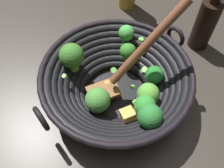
{
  "coord_description": "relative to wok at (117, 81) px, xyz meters",
  "views": [
    {
      "loc": [
        -0.04,
        -0.31,
        0.5
      ],
      "look_at": [
        -0.01,
        0.02,
        0.03
      ],
      "focal_mm": 38.23,
      "sensor_mm": 36.0,
      "label": 1
    }
  ],
  "objects": [
    {
      "name": "soy_sauce_bottle",
      "position": [
        0.25,
        0.15,
        0.01
      ],
      "size": [
        0.05,
        0.05,
        0.19
      ],
      "color": "black",
      "rests_on": "ground"
    },
    {
      "name": "wok",
      "position": [
        0.0,
        0.0,
        0.0
      ],
      "size": [
        0.35,
        0.34,
        0.24
      ],
      "color": "black",
      "rests_on": "ground"
    },
    {
      "name": "ground_plane",
      "position": [
        -0.0,
        0.0,
        -0.06
      ],
      "size": [
        4.0,
        4.0,
        0.0
      ],
      "primitive_type": "plane",
      "color": "#332D28"
    }
  ]
}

